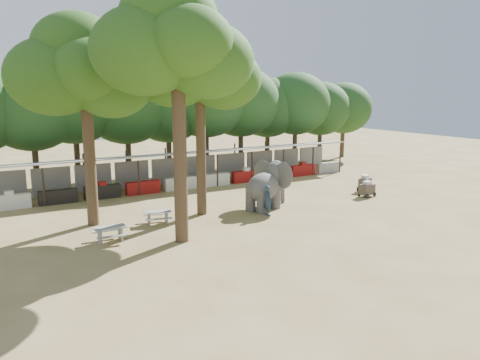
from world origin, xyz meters
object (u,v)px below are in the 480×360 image
elephant (267,185)px  picnic_table_far (158,215)px  cart_back (365,183)px  picnic_table_near (110,232)px  yard_tree_left (81,69)px  yard_tree_center (173,43)px  cart_front (367,189)px  handler (268,200)px  yard_tree_back (196,64)px

elephant → picnic_table_far: 7.09m
cart_back → elephant: bearing=159.2°
picnic_table_near → picnic_table_far: (3.05, 1.76, -0.02)m
yard_tree_left → picnic_table_near: bearing=-87.7°
picnic_table_far → cart_back: size_ratio=1.19×
yard_tree_center → picnic_table_near: bearing=152.9°
cart_front → cart_back: size_ratio=0.83×
handler → elephant: bearing=-29.8°
cart_front → picnic_table_far: bearing=170.4°
yard_tree_back → picnic_table_far: size_ratio=6.86×
picnic_table_near → cart_back: 19.05m
cart_front → cart_back: (1.24, 1.45, 0.04)m
yard_tree_center → elephant: bearing=22.8°
handler → yard_tree_back: bearing=57.1°
yard_tree_center → yard_tree_back: size_ratio=1.06×
picnic_table_near → cart_back: size_ratio=1.08×
yard_tree_left → handler: bearing=-20.0°
yard_tree_center → picnic_table_far: size_ratio=7.27×
yard_tree_back → handler: 8.68m
yard_tree_left → yard_tree_back: (6.00, -1.00, 0.34)m
yard_tree_center → cart_back: 18.61m
cart_back → picnic_table_near: bearing=161.7°
yard_tree_back → handler: size_ratio=6.44×
cart_back → yard_tree_left: bearing=151.1°
yard_tree_back → yard_tree_center: bearing=-126.9°
elephant → cart_front: elephant is taller
yard_tree_back → elephant: size_ratio=2.95×
yard_tree_left → yard_tree_back: size_ratio=0.97×
handler → cart_back: bearing=-75.4°
elephant → picnic_table_near: elephant is taller
yard_tree_back → cart_back: yard_tree_back is taller
yard_tree_center → yard_tree_back: (3.00, 4.00, -0.67)m
yard_tree_back → picnic_table_far: yard_tree_back is taller
picnic_table_far → yard_tree_center: bearing=-80.8°
yard_tree_center → handler: 10.57m
elephant → picnic_table_near: size_ratio=2.57×
picnic_table_far → cart_back: cart_back is taller
cart_front → handler: bearing=178.3°
cart_front → picnic_table_near: bearing=176.8°
handler → picnic_table_far: handler is taller
yard_tree_center → handler: yard_tree_center is taller
yard_tree_back → elephant: (4.21, -0.97, -7.11)m
elephant → cart_back: 8.92m
yard_tree_left → yard_tree_back: 6.09m
elephant → picnic_table_near: (-10.07, -1.57, -0.95)m
yard_tree_left → elephant: 12.40m
elephant → handler: size_ratio=2.18×
yard_tree_left → picnic_table_far: yard_tree_left is taller
yard_tree_center → picnic_table_far: yard_tree_center is taller
yard_tree_center → elephant: (7.21, 3.03, -7.77)m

